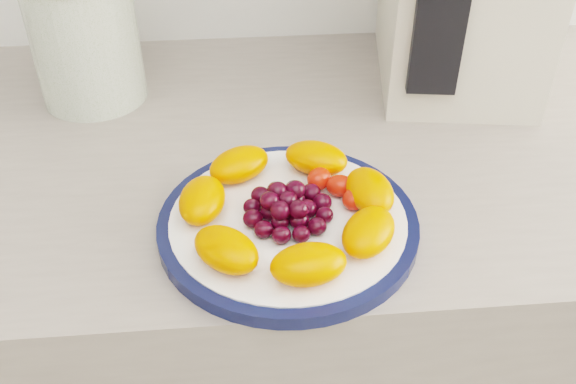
{
  "coord_description": "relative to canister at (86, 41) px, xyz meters",
  "views": [
    {
      "loc": [
        -0.07,
        0.52,
        1.34
      ],
      "look_at": [
        -0.02,
        1.02,
        0.95
      ],
      "focal_mm": 40.0,
      "sensor_mm": 36.0,
      "label": 1
    }
  ],
  "objects": [
    {
      "name": "counter",
      "position": [
        0.26,
        -0.12,
        -0.53
      ],
      "size": [
        3.5,
        0.6,
        0.9
      ],
      "primitive_type": "cube",
      "color": "gray",
      "rests_on": "floor"
    },
    {
      "name": "cabinet_face",
      "position": [
        0.26,
        -0.12,
        -0.56
      ],
      "size": [
        3.48,
        0.58,
        0.84
      ],
      "primitive_type": "cube",
      "color": "#946A56",
      "rests_on": "floor"
    },
    {
      "name": "plate_rim",
      "position": [
        0.24,
        -0.3,
        -0.08
      ],
      "size": [
        0.27,
        0.27,
        0.01
      ],
      "primitive_type": "cylinder",
      "color": "#0C1337",
      "rests_on": "counter"
    },
    {
      "name": "plate_face",
      "position": [
        0.24,
        -0.3,
        -0.07
      ],
      "size": [
        0.24,
        0.24,
        0.02
      ],
      "primitive_type": "cylinder",
      "color": "white",
      "rests_on": "counter"
    },
    {
      "name": "canister",
      "position": [
        0.0,
        0.0,
        0.0
      ],
      "size": [
        0.18,
        0.18,
        0.17
      ],
      "primitive_type": "cylinder",
      "rotation": [
        0.0,
        0.0,
        -0.4
      ],
      "color": "#375A12",
      "rests_on": "counter"
    },
    {
      "name": "fruit_plate",
      "position": [
        0.24,
        -0.3,
        -0.05
      ],
      "size": [
        0.23,
        0.23,
        0.03
      ],
      "color": "#FF5C00",
      "rests_on": "plate_face"
    }
  ]
}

